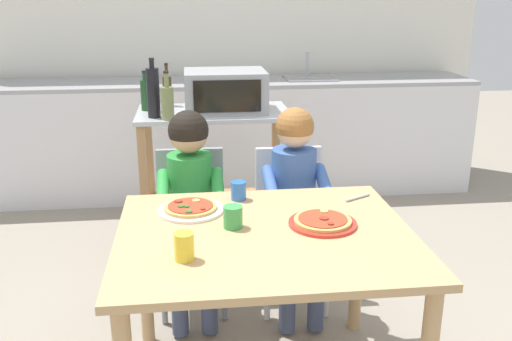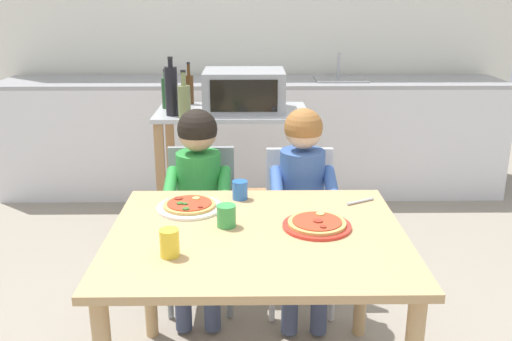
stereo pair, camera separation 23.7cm
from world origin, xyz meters
name	(u,v)px [view 1 (the left image)]	position (x,y,z in m)	size (l,w,h in m)	color
ground_plane	(240,264)	(0.00, 1.14, 0.00)	(11.41, 11.41, 0.00)	gray
back_wall_tiled	(219,21)	(0.00, 2.91, 1.35)	(4.43, 0.12, 2.70)	white
kitchen_counter	(224,137)	(0.00, 2.50, 0.46)	(3.98, 0.60, 1.12)	silver
kitchen_island_cart	(215,161)	(-0.13, 1.37, 0.59)	(0.90, 0.52, 0.91)	#B7BABF
toaster_oven	(225,91)	(-0.06, 1.37, 1.03)	(0.47, 0.38, 0.24)	#999BA0
bottle_squat_spirits	(146,94)	(-0.53, 1.43, 1.01)	(0.06, 0.06, 0.24)	#1E4723
bottle_clear_vinegar	(167,90)	(-0.40, 1.57, 1.01)	(0.06, 0.06, 0.26)	#4C2D14
bottle_dark_olive_oil	(167,102)	(-0.39, 1.16, 1.01)	(0.07, 0.07, 0.27)	olive
bottle_slim_sauce	(153,92)	(-0.47, 1.23, 1.05)	(0.07, 0.07, 0.33)	black
dining_table	(265,256)	(0.00, 0.00, 0.62)	(1.12, 0.94, 0.72)	tan
dining_chair_left	(192,217)	(-0.28, 0.76, 0.48)	(0.36, 0.36, 0.81)	gray
dining_chair_right	(291,215)	(0.23, 0.73, 0.48)	(0.36, 0.36, 0.81)	silver
child_in_green_shirt	(190,190)	(-0.28, 0.64, 0.67)	(0.32, 0.42, 1.03)	#424C6B
child_in_blue_striped_shirt	(296,189)	(0.23, 0.61, 0.67)	(0.32, 0.42, 1.04)	#424C6B
pizza_plate_white	(191,209)	(-0.28, 0.24, 0.73)	(0.27, 0.27, 0.03)	white
pizza_plate_red_rimmed	(323,222)	(0.23, 0.04, 0.73)	(0.27, 0.27, 0.03)	red
drinking_cup_blue	(239,191)	(-0.07, 0.36, 0.76)	(0.07, 0.07, 0.08)	blue
drinking_cup_green	(233,217)	(-0.12, 0.06, 0.76)	(0.08, 0.08, 0.09)	green
drinking_cup_yellow	(184,246)	(-0.30, -0.19, 0.77)	(0.07, 0.07, 0.10)	yellow
serving_spoon	(358,198)	(0.45, 0.31, 0.73)	(0.01, 0.01, 0.14)	#B7BABF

